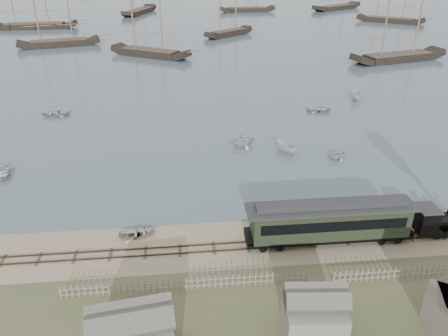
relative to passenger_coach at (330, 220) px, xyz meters
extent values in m
plane|color=tan|center=(-6.26, 2.00, -2.28)|extent=(600.00, 600.00, 0.00)
cube|color=#465664|center=(-6.26, 172.00, -2.25)|extent=(600.00, 336.00, 0.06)
cube|color=#3E2D22|center=(-6.26, -0.50, -2.18)|extent=(120.00, 0.08, 0.12)
cube|color=#3E2D22|center=(-6.26, 0.50, -2.18)|extent=(120.00, 0.08, 0.12)
cube|color=#43352B|center=(-6.26, 0.00, -2.25)|extent=(120.00, 1.80, 0.06)
cube|color=black|center=(11.40, 0.00, -1.60)|extent=(6.42, 1.89, 0.24)
cylinder|color=black|center=(11.02, 0.00, -0.66)|extent=(3.96, 1.42, 1.42)
cube|color=black|center=(8.95, 0.00, -0.47)|extent=(1.70, 2.08, 2.17)
cube|color=#2D2D2F|center=(8.95, 0.00, 0.67)|extent=(1.89, 2.27, 0.11)
cube|color=black|center=(0.00, 0.00, -1.53)|extent=(14.92, 2.45, 0.37)
cube|color=black|center=(0.00, 0.00, -0.04)|extent=(13.85, 2.66, 2.66)
cube|color=black|center=(0.00, -1.35, 0.22)|extent=(12.79, 0.06, 0.96)
cube|color=black|center=(0.00, 1.35, 0.22)|extent=(12.79, 0.06, 0.96)
cube|color=#2D2D2F|center=(0.00, 0.00, 1.34)|extent=(14.92, 2.88, 0.19)
cube|color=#2D2D2F|center=(0.00, 0.00, 1.66)|extent=(13.32, 1.28, 0.48)
imported|color=#BBB9B2|center=(-17.05, 2.57, -1.93)|extent=(2.72, 3.57, 0.69)
imported|color=#BBB9B2|center=(-33.63, 15.94, -1.79)|extent=(5.01, 4.50, 0.85)
imported|color=#BBB9B2|center=(-4.71, 21.43, -1.33)|extent=(3.59, 3.93, 1.77)
imported|color=#BBB9B2|center=(0.52, 19.05, -1.54)|extent=(3.72, 2.92, 1.36)
imported|color=#BBB9B2|center=(9.49, 33.82, -1.81)|extent=(3.17, 4.18, 0.81)
imported|color=#BBB9B2|center=(6.51, 16.52, -1.48)|extent=(3.37, 3.56, 1.47)
imported|color=#BBB9B2|center=(17.58, 39.22, -1.46)|extent=(4.21, 2.54, 1.53)
imported|color=#BBB9B2|center=(-32.34, 36.17, -1.79)|extent=(3.30, 4.40, 0.87)
camera|label=1|loc=(-12.54, -31.05, 21.51)|focal=35.00mm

